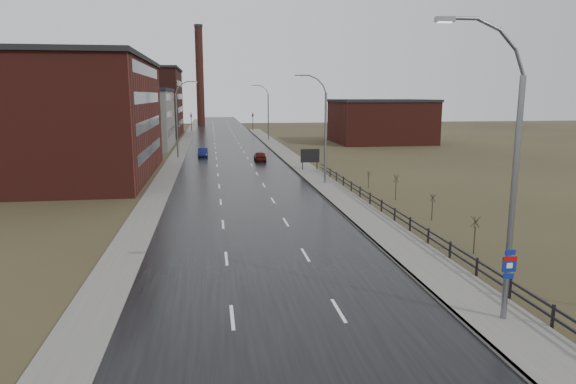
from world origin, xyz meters
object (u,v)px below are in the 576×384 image
object	(u,v)px
car_near	(203,153)
car_far	(260,156)
billboard	(310,156)
streetlight_main	(507,178)

from	to	relation	value
car_near	car_far	xyz separation A→B (m)	(8.15, -5.66, 0.01)
billboard	car_far	distance (m)	11.72
car_far	car_near	bearing A→B (deg)	-34.08
streetlight_main	billboard	distance (m)	44.13
streetlight_main	billboard	xyz separation A→B (m)	(0.63, 43.92, -4.24)
billboard	car_near	bearing A→B (deg)	129.74
billboard	car_far	bearing A→B (deg)	116.65
billboard	car_near	world-z (taller)	billboard
car_far	streetlight_main	bearing A→B (deg)	95.58
streetlight_main	car_far	bearing A→B (deg)	94.84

